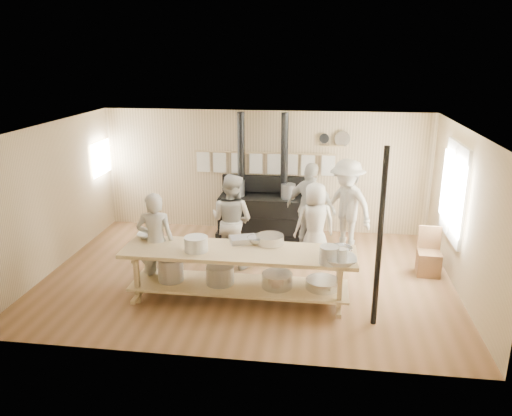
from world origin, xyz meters
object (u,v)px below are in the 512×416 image
at_px(cook_far_left, 156,242).
at_px(roasting_pan, 243,240).
at_px(cook_left, 232,220).
at_px(cook_center, 315,223).
at_px(prep_table, 238,270).
at_px(cook_right, 311,208).
at_px(chair, 429,261).
at_px(cook_by_window, 346,206).
at_px(stove, 262,211).

distance_m(cook_far_left, roasting_pan, 1.42).
distance_m(cook_left, roasting_pan, 1.10).
bearing_deg(cook_center, prep_table, 38.09).
xyz_separation_m(cook_left, roasting_pan, (0.38, -1.03, 0.04)).
xyz_separation_m(cook_right, roasting_pan, (-1.02, -1.85, 0.01)).
height_order(prep_table, roasting_pan, roasting_pan).
height_order(cook_center, chair, cook_center).
bearing_deg(prep_table, cook_by_window, 53.71).
distance_m(cook_by_window, roasting_pan, 2.64).
xyz_separation_m(cook_far_left, cook_right, (2.43, 1.98, 0.06)).
distance_m(cook_center, chair, 2.10).
xyz_separation_m(cook_center, cook_by_window, (0.59, 0.70, 0.15)).
bearing_deg(cook_far_left, cook_center, -157.29).
height_order(stove, cook_left, stove).
relative_size(cook_center, roasting_pan, 3.65).
xyz_separation_m(stove, roasting_pan, (0.03, -2.69, 0.38)).
xyz_separation_m(stove, cook_by_window, (1.73, -0.66, 0.39)).
xyz_separation_m(cook_left, cook_by_window, (2.08, 1.00, 0.06)).
distance_m(prep_table, cook_far_left, 1.43).
bearing_deg(cook_far_left, stove, -123.49).
xyz_separation_m(cook_right, cook_by_window, (0.68, 0.18, 0.03)).
distance_m(cook_left, cook_right, 1.62).
xyz_separation_m(cook_far_left, cook_left, (1.03, 1.16, 0.03)).
height_order(prep_table, cook_left, cook_left).
height_order(prep_table, cook_far_left, cook_far_left).
bearing_deg(cook_center, cook_right, -97.34).
bearing_deg(cook_right, chair, -173.82).
xyz_separation_m(stove, prep_table, (-0.00, -3.02, -0.00)).
bearing_deg(roasting_pan, prep_table, -95.73).
bearing_deg(chair, roasting_pan, -157.42).
relative_size(cook_left, chair, 2.04).
height_order(cook_center, cook_by_window, cook_by_window).
bearing_deg(cook_right, cook_by_window, -138.92).
xyz_separation_m(cook_center, cook_right, (-0.09, 0.52, 0.12)).
distance_m(cook_by_window, chair, 1.85).
bearing_deg(stove, cook_center, -49.93).
xyz_separation_m(prep_table, roasting_pan, (0.03, 0.33, 0.38)).
bearing_deg(prep_table, stove, 89.96).
height_order(prep_table, cook_by_window, cook_by_window).
xyz_separation_m(cook_left, chair, (3.51, 0.04, -0.61)).
xyz_separation_m(prep_table, cook_center, (1.14, 1.66, 0.24)).
xyz_separation_m(stove, cook_far_left, (-1.38, -2.82, 0.31)).
relative_size(stove, cook_right, 1.46).
bearing_deg(chair, cook_left, -175.67).
bearing_deg(roasting_pan, stove, 90.66).
bearing_deg(roasting_pan, cook_left, 110.16).
xyz_separation_m(prep_table, cook_by_window, (1.73, 2.36, 0.39)).
bearing_deg(cook_by_window, cook_right, -124.87).
xyz_separation_m(chair, roasting_pan, (-3.13, -1.07, 0.65)).
distance_m(cook_far_left, cook_left, 1.56).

